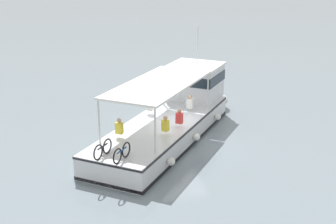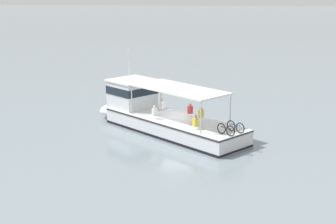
{
  "view_description": "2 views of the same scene",
  "coord_description": "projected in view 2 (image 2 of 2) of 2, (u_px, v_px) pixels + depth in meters",
  "views": [
    {
      "loc": [
        6.53,
        19.95,
        8.77
      ],
      "look_at": [
        0.39,
        -0.82,
        1.4
      ],
      "focal_mm": 47.76,
      "sensor_mm": 36.0,
      "label": 1
    },
    {
      "loc": [
        32.94,
        2.55,
        9.84
      ],
      "look_at": [
        0.39,
        -0.82,
        1.4
      ],
      "focal_mm": 53.41,
      "sensor_mm": 36.0,
      "label": 2
    }
  ],
  "objects": [
    {
      "name": "ferry_main",
      "position": [
        158.0,
        115.0,
        34.61
      ],
      "size": [
        10.65,
        11.64,
        5.32
      ],
      "color": "silver",
      "rests_on": "ground"
    },
    {
      "name": "ground_plane",
      "position": [
        180.0,
        131.0,
        34.44
      ],
      "size": [
        400.0,
        400.0,
        0.0
      ],
      "primitive_type": "plane",
      "color": "gray"
    }
  ]
}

